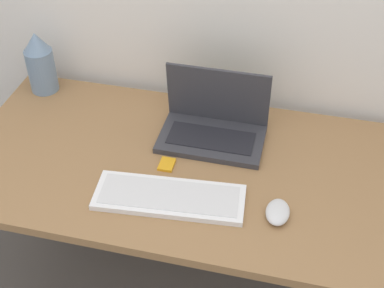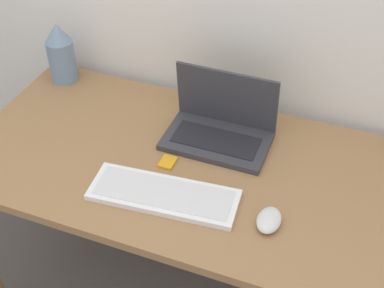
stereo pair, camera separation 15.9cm
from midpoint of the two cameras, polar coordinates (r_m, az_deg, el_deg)
The scene contains 6 objects.
desk at distance 1.74m, azimuth 1.81°, elevation -4.19°, with size 1.41×0.72×0.74m.
laptop at distance 1.75m, azimuth 5.65°, elevation 1.88°, with size 0.34×0.21×0.23m.
keyboard at distance 1.56m, azimuth -0.07°, elevation -5.59°, with size 0.45×0.19×0.02m.
mouse at distance 1.51m, azimuth 11.24°, elevation -8.11°, with size 0.07×0.10×0.03m.
vase at distance 2.03m, azimuth -11.64°, elevation 9.42°, with size 0.10×0.10×0.23m.
mp3_player at distance 1.67m, azimuth 0.10°, elevation -2.08°, with size 0.05×0.06×0.01m.
Camera 2 is at (0.47, -0.79, 1.87)m, focal length 50.00 mm.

